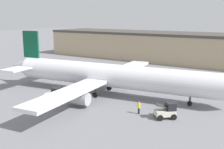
# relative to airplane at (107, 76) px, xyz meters

# --- Properties ---
(ground_plane) EXTENTS (400.00, 400.00, 0.00)m
(ground_plane) POSITION_rel_airplane_xyz_m (0.92, 0.12, -3.29)
(ground_plane) COLOR slate
(terminal_building) EXTENTS (96.25, 16.30, 8.38)m
(terminal_building) POSITION_rel_airplane_xyz_m (3.01, 40.35, 0.90)
(terminal_building) COLOR tan
(terminal_building) RESTS_ON ground_plane
(airplane) EXTENTS (43.54, 37.60, 10.42)m
(airplane) POSITION_rel_airplane_xyz_m (0.00, 0.00, 0.00)
(airplane) COLOR white
(airplane) RESTS_ON ground_plane
(ground_crew_worker) EXTENTS (0.38, 0.38, 1.74)m
(ground_crew_worker) POSITION_rel_airplane_xyz_m (9.13, -5.57, -2.37)
(ground_crew_worker) COLOR #1E2338
(ground_crew_worker) RESTS_ON ground_plane
(baggage_tug) EXTENTS (2.95, 2.60, 2.14)m
(baggage_tug) POSITION_rel_airplane_xyz_m (-5.08, -7.41, -2.33)
(baggage_tug) COLOR silver
(baggage_tug) RESTS_ON ground_plane
(belt_loader_truck) EXTENTS (3.15, 3.12, 2.16)m
(belt_loader_truck) POSITION_rel_airplane_xyz_m (12.93, -5.02, -2.28)
(belt_loader_truck) COLOR beige
(belt_loader_truck) RESTS_ON ground_plane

